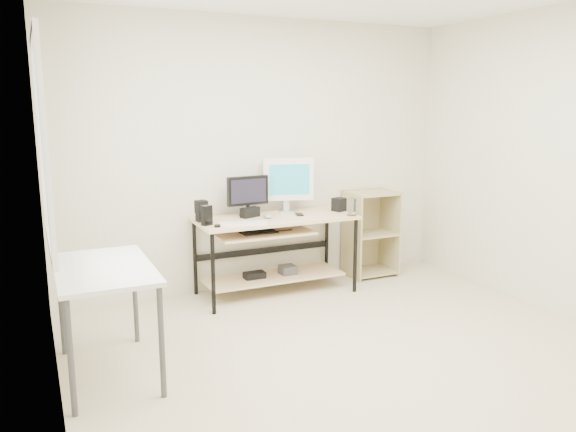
% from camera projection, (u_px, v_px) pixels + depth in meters
% --- Properties ---
extents(room, '(4.01, 4.01, 2.62)m').
position_uv_depth(room, '(354.00, 177.00, 3.67)').
color(room, beige).
rests_on(room, ground).
extents(desk, '(1.50, 0.65, 0.75)m').
position_uv_depth(desk, '(273.00, 239.00, 5.31)').
color(desk, beige).
rests_on(desk, ground).
extents(side_table, '(0.60, 1.00, 0.75)m').
position_uv_depth(side_table, '(104.00, 278.00, 3.66)').
color(side_table, white).
rests_on(side_table, ground).
extents(shelf_unit, '(0.50, 0.40, 0.90)m').
position_uv_depth(shelf_unit, '(369.00, 233.00, 5.95)').
color(shelf_unit, tan).
rests_on(shelf_unit, ground).
extents(black_monitor, '(0.41, 0.17, 0.38)m').
position_uv_depth(black_monitor, '(248.00, 193.00, 5.28)').
color(black_monitor, black).
rests_on(black_monitor, desk).
extents(white_imac, '(0.49, 0.19, 0.53)m').
position_uv_depth(white_imac, '(288.00, 181.00, 5.48)').
color(white_imac, silver).
rests_on(white_imac, desk).
extents(keyboard, '(0.44, 0.22, 0.01)m').
position_uv_depth(keyboard, '(243.00, 223.00, 4.94)').
color(keyboard, white).
rests_on(keyboard, desk).
extents(mouse, '(0.08, 0.12, 0.04)m').
position_uv_depth(mouse, '(268.00, 216.00, 5.21)').
color(mouse, '#A8A8AD').
rests_on(mouse, desk).
extents(center_speaker, '(0.20, 0.14, 0.09)m').
position_uv_depth(center_speaker, '(250.00, 212.00, 5.24)').
color(center_speaker, black).
rests_on(center_speaker, desk).
extents(speaker_left, '(0.11, 0.11, 0.19)m').
position_uv_depth(speaker_left, '(201.00, 211.00, 5.04)').
color(speaker_left, black).
rests_on(speaker_left, desk).
extents(speaker_right, '(0.14, 0.14, 0.13)m').
position_uv_depth(speaker_right, '(339.00, 205.00, 5.54)').
color(speaker_right, black).
rests_on(speaker_right, desk).
extents(audio_controller, '(0.10, 0.08, 0.18)m').
position_uv_depth(audio_controller, '(207.00, 215.00, 4.88)').
color(audio_controller, black).
rests_on(audio_controller, desk).
extents(volume_puck, '(0.05, 0.05, 0.02)m').
position_uv_depth(volume_puck, '(217.00, 226.00, 4.82)').
color(volume_puck, black).
rests_on(volume_puck, desk).
extents(smartphone, '(0.10, 0.14, 0.01)m').
position_uv_depth(smartphone, '(299.00, 214.00, 5.36)').
color(smartphone, black).
rests_on(smartphone, desk).
extents(coaster, '(0.12, 0.12, 0.01)m').
position_uv_depth(coaster, '(352.00, 215.00, 5.32)').
color(coaster, '#A8754C').
rests_on(coaster, desk).
extents(drinking_glass, '(0.09, 0.09, 0.16)m').
position_uv_depth(drinking_glass, '(352.00, 207.00, 5.30)').
color(drinking_glass, white).
rests_on(drinking_glass, coaster).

